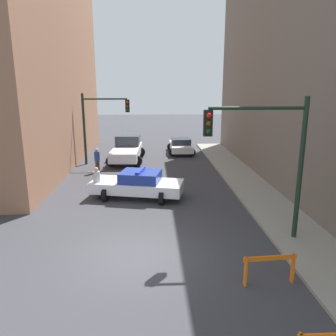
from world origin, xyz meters
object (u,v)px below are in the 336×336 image
at_px(police_car, 138,184).
at_px(barrier_mid, 270,265).
at_px(traffic_light_near, 270,148).
at_px(parked_car_near, 181,145).
at_px(traffic_light_far, 99,119).
at_px(pedestrian_crossing, 97,182).
at_px(white_truck, 127,149).
at_px(pedestrian_corner, 97,160).

relative_size(police_car, barrier_mid, 3.12).
bearing_deg(traffic_light_near, parked_car_near, 95.63).
distance_m(traffic_light_far, barrier_mid, 17.62).
bearing_deg(traffic_light_far, pedestrian_crossing, -82.69).
distance_m(traffic_light_far, white_truck, 3.30).
distance_m(police_car, parked_car_near, 12.25).
relative_size(traffic_light_far, barrier_mid, 3.25).
height_order(pedestrian_corner, barrier_mid, pedestrian_corner).
xyz_separation_m(traffic_light_far, barrier_mid, (7.25, -15.82, -2.78)).
bearing_deg(pedestrian_corner, police_car, 79.25).
bearing_deg(parked_car_near, traffic_light_near, -84.55).
xyz_separation_m(traffic_light_near, parked_car_near, (-1.67, 16.99, -2.86)).
xyz_separation_m(police_car, parked_car_near, (3.25, 11.81, -0.05)).
relative_size(pedestrian_crossing, pedestrian_corner, 1.00).
relative_size(traffic_light_near, police_car, 1.04).
height_order(parked_car_near, pedestrian_crossing, pedestrian_crossing).
xyz_separation_m(pedestrian_corner, barrier_mid, (7.09, -13.30, -0.24)).
bearing_deg(parked_car_near, pedestrian_corner, -133.86).
height_order(traffic_light_far, pedestrian_crossing, traffic_light_far).
height_order(traffic_light_near, pedestrian_corner, traffic_light_near).
distance_m(traffic_light_near, barrier_mid, 4.11).
bearing_deg(traffic_light_near, traffic_light_far, 121.66).
xyz_separation_m(police_car, white_truck, (-1.22, 8.90, 0.18)).
bearing_deg(pedestrian_crossing, parked_car_near, 19.32).
xyz_separation_m(parked_car_near, barrier_mid, (0.89, -19.79, -0.06)).
bearing_deg(traffic_light_near, white_truck, 113.56).
distance_m(parked_car_near, barrier_mid, 19.81).
bearing_deg(parked_car_near, police_car, -105.54).
height_order(police_car, parked_car_near, police_car).
height_order(police_car, pedestrian_crossing, pedestrian_crossing).
distance_m(police_car, pedestrian_corner, 6.09).
bearing_deg(white_truck, police_car, -79.76).
bearing_deg(pedestrian_corner, traffic_light_near, 87.10).
xyz_separation_m(traffic_light_near, police_car, (-4.92, 5.18, -2.81)).
xyz_separation_m(traffic_light_far, white_truck, (1.89, 1.05, -2.49)).
bearing_deg(police_car, white_truck, 20.20).
xyz_separation_m(white_truck, parked_car_near, (4.47, 2.91, -0.23)).
distance_m(pedestrian_crossing, barrier_mid, 10.10).
bearing_deg(barrier_mid, traffic_light_far, 114.62).
distance_m(police_car, white_truck, 8.98).
distance_m(traffic_light_near, pedestrian_corner, 13.39).
xyz_separation_m(police_car, barrier_mid, (4.14, -7.97, -0.11)).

